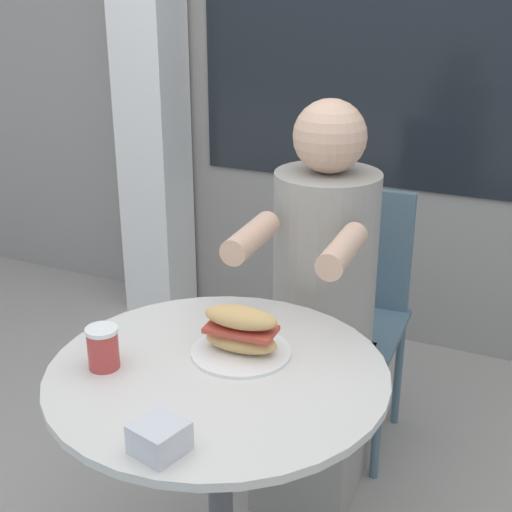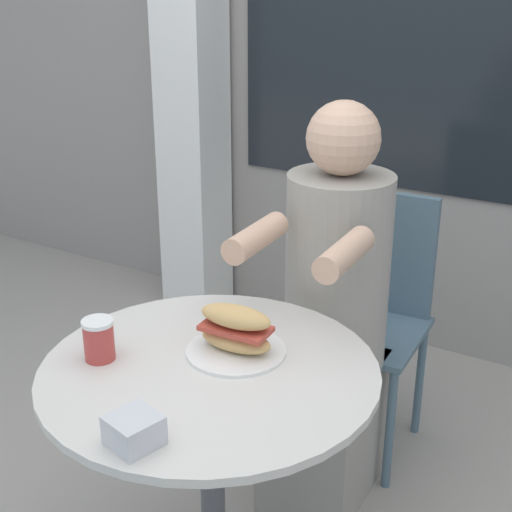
{
  "view_description": "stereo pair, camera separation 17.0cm",
  "coord_description": "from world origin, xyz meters",
  "px_view_note": "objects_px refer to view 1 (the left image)",
  "views": [
    {
      "loc": [
        0.66,
        -1.23,
        1.54
      ],
      "look_at": [
        0.0,
        0.21,
        0.9
      ],
      "focal_mm": 50.0,
      "sensor_mm": 36.0,
      "label": 1
    },
    {
      "loc": [
        0.81,
        -1.15,
        1.54
      ],
      "look_at": [
        0.0,
        0.21,
        0.9
      ],
      "focal_mm": 50.0,
      "sensor_mm": 36.0,
      "label": 2
    }
  ],
  "objects_px": {
    "cafe_table": "(219,437)",
    "sandwich_on_plate": "(241,334)",
    "drink_cup": "(103,348)",
    "seated_diner": "(319,331)",
    "diner_chair": "(352,293)"
  },
  "relations": [
    {
      "from": "seated_diner",
      "to": "diner_chair",
      "type": "bearing_deg",
      "value": -91.9
    },
    {
      "from": "diner_chair",
      "to": "seated_diner",
      "type": "xyz_separation_m",
      "value": [
        0.01,
        -0.34,
        0.02
      ]
    },
    {
      "from": "cafe_table",
      "to": "sandwich_on_plate",
      "type": "bearing_deg",
      "value": 79.43
    },
    {
      "from": "drink_cup",
      "to": "seated_diner",
      "type": "bearing_deg",
      "value": 66.79
    },
    {
      "from": "seated_diner",
      "to": "sandwich_on_plate",
      "type": "height_order",
      "value": "seated_diner"
    },
    {
      "from": "drink_cup",
      "to": "cafe_table",
      "type": "bearing_deg",
      "value": 22.74
    },
    {
      "from": "diner_chair",
      "to": "sandwich_on_plate",
      "type": "xyz_separation_m",
      "value": [
        -0.02,
        -0.81,
        0.23
      ]
    },
    {
      "from": "diner_chair",
      "to": "seated_diner",
      "type": "distance_m",
      "value": 0.34
    },
    {
      "from": "sandwich_on_plate",
      "to": "seated_diner",
      "type": "bearing_deg",
      "value": 86.5
    },
    {
      "from": "seated_diner",
      "to": "cafe_table",
      "type": "bearing_deg",
      "value": 82.43
    },
    {
      "from": "drink_cup",
      "to": "sandwich_on_plate",
      "type": "bearing_deg",
      "value": 36.41
    },
    {
      "from": "seated_diner",
      "to": "drink_cup",
      "type": "height_order",
      "value": "seated_diner"
    },
    {
      "from": "diner_chair",
      "to": "sandwich_on_plate",
      "type": "relative_size",
      "value": 3.68
    },
    {
      "from": "seated_diner",
      "to": "sandwich_on_plate",
      "type": "bearing_deg",
      "value": 83.55
    },
    {
      "from": "cafe_table",
      "to": "sandwich_on_plate",
      "type": "xyz_separation_m",
      "value": [
        0.02,
        0.09,
        0.23
      ]
    }
  ]
}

